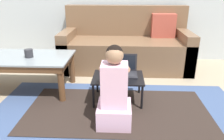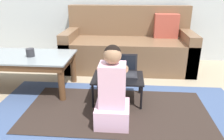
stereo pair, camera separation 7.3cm
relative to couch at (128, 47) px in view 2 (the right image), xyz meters
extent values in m
plane|color=gray|center=(-0.24, -1.13, -0.31)|extent=(16.00, 16.00, 0.00)
cube|color=#3D517A|center=(-0.10, -1.36, -0.31)|extent=(2.57, 1.29, 0.01)
cube|color=#2D231E|center=(-0.10, -1.36, -0.31)|extent=(1.85, 0.93, 0.00)
cube|color=brown|center=(-0.01, -0.05, -0.09)|extent=(1.91, 0.84, 0.45)
cube|color=brown|center=(-0.01, 0.27, 0.37)|extent=(1.91, 0.19, 0.47)
cube|color=brown|center=(-0.89, -0.05, -0.02)|extent=(0.16, 0.84, 0.58)
cube|color=brown|center=(0.87, -0.05, -0.02)|extent=(0.16, 0.84, 0.58)
cube|color=#B24C3D|center=(0.57, 0.11, 0.32)|extent=(0.36, 0.14, 0.36)
cube|color=gray|center=(-1.26, -0.92, 0.11)|extent=(1.20, 0.63, 0.02)
cube|color=brown|center=(-1.26, -0.92, 0.06)|extent=(1.15, 0.61, 0.07)
cylinder|color=brown|center=(-0.72, -1.18, -0.11)|extent=(0.07, 0.07, 0.41)
cylinder|color=brown|center=(-0.72, -0.66, -0.11)|extent=(0.07, 0.07, 0.41)
cube|color=black|center=(-0.10, -1.14, -0.04)|extent=(0.55, 0.41, 0.02)
cylinder|color=black|center=(-0.35, -1.32, -0.18)|extent=(0.02, 0.02, 0.27)
cylinder|color=black|center=(0.15, -1.32, -0.18)|extent=(0.02, 0.02, 0.27)
cylinder|color=black|center=(-0.35, -0.95, -0.18)|extent=(0.02, 0.02, 0.27)
cylinder|color=black|center=(0.15, -0.95, -0.18)|extent=(0.02, 0.02, 0.27)
cube|color=#232328|center=(-0.03, -1.10, -0.02)|extent=(0.28, 0.21, 0.02)
cube|color=#28282D|center=(-0.03, -1.11, -0.01)|extent=(0.23, 0.13, 0.00)
cube|color=#232328|center=(-0.03, -0.99, 0.09)|extent=(0.28, 0.01, 0.20)
cube|color=black|center=(-0.03, -1.00, 0.09)|extent=(0.24, 0.00, 0.16)
ellipsoid|color=silver|center=(-0.25, -1.18, -0.01)|extent=(0.07, 0.10, 0.04)
cube|color=#E5B2CC|center=(-0.13, -1.58, -0.21)|extent=(0.30, 0.31, 0.20)
cube|color=#E5B2CC|center=(-0.13, -1.58, 0.08)|extent=(0.23, 0.20, 0.39)
sphere|color=#9E7556|center=(-0.13, -1.58, 0.35)|extent=(0.15, 0.15, 0.15)
sphere|color=black|center=(-0.13, -1.57, 0.36)|extent=(0.14, 0.14, 0.14)
cylinder|color=#9E7556|center=(-0.23, -1.44, 0.18)|extent=(0.06, 0.30, 0.15)
cylinder|color=#9E7556|center=(-0.02, -1.44, 0.18)|extent=(0.06, 0.30, 0.15)
cylinder|color=#2D2D33|center=(-1.14, -0.94, 0.16)|extent=(0.09, 0.09, 0.09)
camera|label=1|loc=(-0.07, -3.30, 0.88)|focal=35.00mm
camera|label=2|loc=(0.01, -3.30, 0.88)|focal=35.00mm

